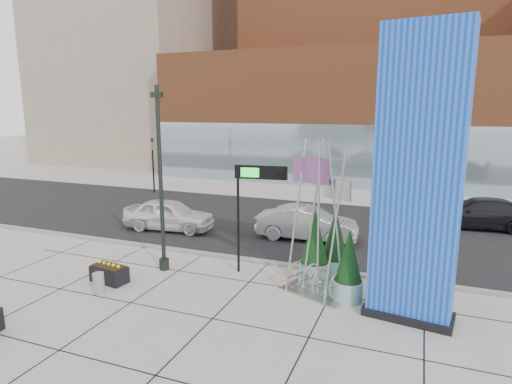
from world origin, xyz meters
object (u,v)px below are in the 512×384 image
(concrete_bollard, at_px, (99,283))
(car_silver_mid, at_px, (307,224))
(lamp_post, at_px, (161,198))
(overhead_street_sign, at_px, (256,182))
(blue_pylon, at_px, (418,184))
(public_art_sculpture, at_px, (317,255))
(car_white_west, at_px, (169,215))

(concrete_bollard, height_order, car_silver_mid, car_silver_mid)
(lamp_post, bearing_deg, overhead_street_sign, 13.49)
(blue_pylon, relative_size, car_silver_mid, 1.78)
(blue_pylon, relative_size, public_art_sculpture, 1.62)
(public_art_sculpture, xyz_separation_m, car_silver_mid, (-1.87, 5.89, -0.60))
(lamp_post, distance_m, car_white_west, 6.05)
(concrete_bollard, height_order, car_white_west, car_white_west)
(blue_pylon, relative_size, car_white_west, 1.82)
(public_art_sculpture, relative_size, overhead_street_sign, 1.27)
(lamp_post, height_order, overhead_street_sign, lamp_post)
(public_art_sculpture, bearing_deg, car_silver_mid, 129.40)
(lamp_post, height_order, concrete_bollard, lamp_post)
(lamp_post, bearing_deg, public_art_sculpture, -0.51)
(overhead_street_sign, bearing_deg, public_art_sculpture, -25.95)
(lamp_post, distance_m, overhead_street_sign, 3.72)
(blue_pylon, height_order, public_art_sculpture, blue_pylon)
(blue_pylon, relative_size, overhead_street_sign, 2.05)
(car_white_west, bearing_deg, blue_pylon, -121.09)
(blue_pylon, height_order, car_white_west, blue_pylon)
(concrete_bollard, bearing_deg, lamp_post, 72.92)
(blue_pylon, xyz_separation_m, concrete_bollard, (-9.98, -2.02, -3.79))
(public_art_sculpture, distance_m, overhead_street_sign, 3.52)
(lamp_post, xyz_separation_m, car_white_west, (-2.86, 4.89, -2.11))
(car_white_west, bearing_deg, lamp_post, -155.70)
(concrete_bollard, distance_m, car_white_west, 7.90)
(blue_pylon, distance_m, car_white_west, 13.67)
(lamp_post, relative_size, concrete_bollard, 9.63)
(concrete_bollard, relative_size, overhead_street_sign, 0.18)
(overhead_street_sign, xyz_separation_m, car_white_west, (-6.42, 4.04, -2.80))
(concrete_bollard, height_order, overhead_street_sign, overhead_street_sign)
(lamp_post, height_order, car_white_west, lamp_post)
(lamp_post, distance_m, car_silver_mid, 7.54)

